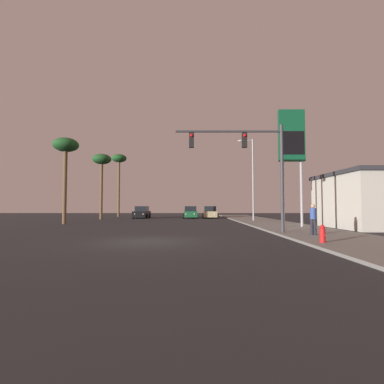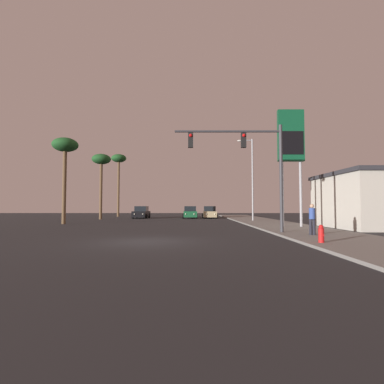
{
  "view_description": "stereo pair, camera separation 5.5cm",
  "coord_description": "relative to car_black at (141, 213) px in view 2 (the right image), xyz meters",
  "views": [
    {
      "loc": [
        2.13,
        -14.21,
        1.66
      ],
      "look_at": [
        2.19,
        15.47,
        3.09
      ],
      "focal_mm": 28.0,
      "sensor_mm": 36.0,
      "label": 1
    },
    {
      "loc": [
        2.18,
        -14.21,
        1.66
      ],
      "look_at": [
        2.19,
        15.47,
        3.09
      ],
      "focal_mm": 28.0,
      "sensor_mm": 36.0,
      "label": 2
    }
  ],
  "objects": [
    {
      "name": "ground_plane",
      "position": [
        4.89,
        -27.67,
        -0.76
      ],
      "size": [
        120.0,
        120.0,
        0.0
      ],
      "primitive_type": "plane",
      "color": "#28282B"
    },
    {
      "name": "sidewalk_right",
      "position": [
        14.39,
        -17.67,
        -0.7
      ],
      "size": [
        5.0,
        60.0,
        0.12
      ],
      "color": "gray",
      "rests_on": "ground"
    },
    {
      "name": "car_black",
      "position": [
        0.0,
        0.0,
        0.0
      ],
      "size": [
        2.04,
        4.34,
        1.68
      ],
      "rotation": [
        0.0,
        0.0,
        3.1
      ],
      "color": "black",
      "rests_on": "ground"
    },
    {
      "name": "car_green",
      "position": [
        6.79,
        0.26,
        0.0
      ],
      "size": [
        2.04,
        4.34,
        1.68
      ],
      "rotation": [
        0.0,
        0.0,
        3.18
      ],
      "color": "#195933",
      "rests_on": "ground"
    },
    {
      "name": "car_tan",
      "position": [
        9.55,
        0.2,
        0.0
      ],
      "size": [
        2.04,
        4.33,
        1.68
      ],
      "rotation": [
        0.0,
        0.0,
        3.12
      ],
      "color": "tan",
      "rests_on": "ground"
    },
    {
      "name": "traffic_light_mast",
      "position": [
        10.64,
        -23.91,
        3.92
      ],
      "size": [
        6.53,
        0.36,
        6.5
      ],
      "color": "#38383D",
      "rests_on": "sidewalk_right"
    },
    {
      "name": "street_lamp",
      "position": [
        13.62,
        -9.06,
        4.36
      ],
      "size": [
        1.74,
        0.24,
        9.0
      ],
      "color": "#99999E",
      "rests_on": "sidewalk_right"
    },
    {
      "name": "gas_station_sign",
      "position": [
        14.7,
        -19.04,
        5.86
      ],
      "size": [
        2.0,
        0.42,
        9.0
      ],
      "color": "#99999E",
      "rests_on": "sidewalk_right"
    },
    {
      "name": "fire_hydrant",
      "position": [
        12.59,
        -29.05,
        -0.27
      ],
      "size": [
        0.24,
        0.34,
        0.76
      ],
      "color": "red",
      "rests_on": "sidewalk_right"
    },
    {
      "name": "pedestrian_on_sidewalk",
      "position": [
        13.59,
        -25.63,
        0.27
      ],
      "size": [
        0.34,
        0.32,
        1.67
      ],
      "color": "#23232D",
      "rests_on": "sidewalk_right"
    },
    {
      "name": "palm_tree_mid",
      "position": [
        -4.6,
        -3.67,
        6.52
      ],
      "size": [
        2.4,
        2.4,
        8.4
      ],
      "color": "brown",
      "rests_on": "ground"
    },
    {
      "name": "palm_tree_near",
      "position": [
        -5.01,
        -13.67,
        6.33
      ],
      "size": [
        2.4,
        2.4,
        8.18
      ],
      "color": "brown",
      "rests_on": "ground"
    },
    {
      "name": "palm_tree_far",
      "position": [
        -4.82,
        6.33,
        8.04
      ],
      "size": [
        2.4,
        2.4,
        10.12
      ],
      "color": "brown",
      "rests_on": "ground"
    }
  ]
}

